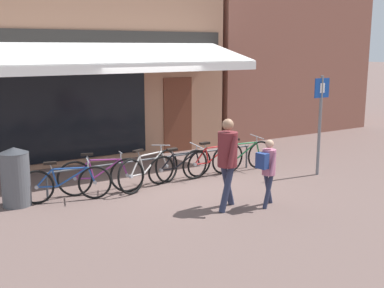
{
  "coord_description": "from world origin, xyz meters",
  "views": [
    {
      "loc": [
        -5.07,
        -8.87,
        2.92
      ],
      "look_at": [
        -0.12,
        -1.0,
        1.05
      ],
      "focal_mm": 45.0,
      "sensor_mm": 36.0,
      "label": 1
    }
  ],
  "objects_px": {
    "bicycle_black": "(181,166)",
    "parking_sign": "(320,115)",
    "pedestrian_child": "(268,165)",
    "bicycle_red": "(214,160)",
    "bicycle_green": "(242,156)",
    "bicycle_silver": "(149,170)",
    "pedestrian_adult": "(227,154)",
    "litter_bin": "(16,177)",
    "bicycle_blue": "(66,183)",
    "bicycle_purple": "(101,176)"
  },
  "relations": [
    {
      "from": "bicycle_purple",
      "to": "bicycle_red",
      "type": "xyz_separation_m",
      "value": [
        2.73,
        -0.05,
        -0.01
      ]
    },
    {
      "from": "pedestrian_adult",
      "to": "bicycle_blue",
      "type": "bearing_deg",
      "value": 130.11
    },
    {
      "from": "bicycle_black",
      "to": "pedestrian_child",
      "type": "xyz_separation_m",
      "value": [
        0.48,
        -2.34,
        0.44
      ]
    },
    {
      "from": "bicycle_blue",
      "to": "pedestrian_child",
      "type": "xyz_separation_m",
      "value": [
        3.09,
        -2.27,
        0.44
      ]
    },
    {
      "from": "bicycle_black",
      "to": "parking_sign",
      "type": "xyz_separation_m",
      "value": [
        2.99,
        -1.23,
        1.06
      ]
    },
    {
      "from": "bicycle_purple",
      "to": "bicycle_silver",
      "type": "xyz_separation_m",
      "value": [
        1.01,
        -0.15,
        0.01
      ]
    },
    {
      "from": "bicycle_purple",
      "to": "parking_sign",
      "type": "relative_size",
      "value": 0.75
    },
    {
      "from": "litter_bin",
      "to": "bicycle_blue",
      "type": "bearing_deg",
      "value": -16.13
    },
    {
      "from": "bicycle_red",
      "to": "pedestrian_adult",
      "type": "relative_size",
      "value": 1.05
    },
    {
      "from": "bicycle_silver",
      "to": "pedestrian_child",
      "type": "bearing_deg",
      "value": -79.84
    },
    {
      "from": "bicycle_red",
      "to": "pedestrian_child",
      "type": "distance_m",
      "value": 2.41
    },
    {
      "from": "bicycle_green",
      "to": "pedestrian_adult",
      "type": "relative_size",
      "value": 1.02
    },
    {
      "from": "litter_bin",
      "to": "parking_sign",
      "type": "xyz_separation_m",
      "value": [
        6.46,
        -1.41,
        0.85
      ]
    },
    {
      "from": "bicycle_black",
      "to": "pedestrian_child",
      "type": "relative_size",
      "value": 1.32
    },
    {
      "from": "bicycle_red",
      "to": "pedestrian_child",
      "type": "relative_size",
      "value": 1.39
    },
    {
      "from": "bicycle_blue",
      "to": "bicycle_black",
      "type": "bearing_deg",
      "value": 16.19
    },
    {
      "from": "bicycle_silver",
      "to": "bicycle_red",
      "type": "distance_m",
      "value": 1.72
    },
    {
      "from": "bicycle_silver",
      "to": "pedestrian_adult",
      "type": "height_order",
      "value": "pedestrian_adult"
    },
    {
      "from": "bicycle_silver",
      "to": "bicycle_black",
      "type": "xyz_separation_m",
      "value": [
        0.83,
        0.1,
        -0.04
      ]
    },
    {
      "from": "pedestrian_child",
      "to": "bicycle_silver",
      "type": "bearing_deg",
      "value": 110.08
    },
    {
      "from": "bicycle_blue",
      "to": "bicycle_green",
      "type": "bearing_deg",
      "value": 15.08
    },
    {
      "from": "pedestrian_adult",
      "to": "pedestrian_child",
      "type": "relative_size",
      "value": 1.32
    },
    {
      "from": "bicycle_red",
      "to": "litter_bin",
      "type": "height_order",
      "value": "litter_bin"
    },
    {
      "from": "bicycle_black",
      "to": "litter_bin",
      "type": "relative_size",
      "value": 1.5
    },
    {
      "from": "bicycle_blue",
      "to": "bicycle_silver",
      "type": "xyz_separation_m",
      "value": [
        1.78,
        -0.04,
        0.03
      ]
    },
    {
      "from": "bicycle_red",
      "to": "pedestrian_child",
      "type": "bearing_deg",
      "value": -104.22
    },
    {
      "from": "bicycle_green",
      "to": "pedestrian_adult",
      "type": "distance_m",
      "value": 2.84
    },
    {
      "from": "bicycle_blue",
      "to": "bicycle_black",
      "type": "height_order",
      "value": "bicycle_black"
    },
    {
      "from": "bicycle_black",
      "to": "bicycle_red",
      "type": "bearing_deg",
      "value": -3.22
    },
    {
      "from": "pedestrian_child",
      "to": "parking_sign",
      "type": "xyz_separation_m",
      "value": [
        2.51,
        1.11,
        0.62
      ]
    },
    {
      "from": "bicycle_blue",
      "to": "parking_sign",
      "type": "bearing_deg",
      "value": 3.06
    },
    {
      "from": "bicycle_blue",
      "to": "bicycle_silver",
      "type": "height_order",
      "value": "bicycle_silver"
    },
    {
      "from": "pedestrian_adult",
      "to": "parking_sign",
      "type": "xyz_separation_m",
      "value": [
        3.22,
        0.81,
        0.4
      ]
    },
    {
      "from": "pedestrian_adult",
      "to": "pedestrian_child",
      "type": "height_order",
      "value": "pedestrian_adult"
    },
    {
      "from": "pedestrian_adult",
      "to": "litter_bin",
      "type": "distance_m",
      "value": 3.96
    },
    {
      "from": "bicycle_red",
      "to": "bicycle_green",
      "type": "height_order",
      "value": "bicycle_green"
    },
    {
      "from": "bicycle_blue",
      "to": "bicycle_red",
      "type": "distance_m",
      "value": 3.5
    },
    {
      "from": "bicycle_blue",
      "to": "pedestrian_child",
      "type": "bearing_deg",
      "value": -21.57
    },
    {
      "from": "bicycle_red",
      "to": "bicycle_green",
      "type": "xyz_separation_m",
      "value": [
        0.8,
        -0.05,
        0.0
      ]
    },
    {
      "from": "bicycle_purple",
      "to": "pedestrian_adult",
      "type": "bearing_deg",
      "value": -35.21
    },
    {
      "from": "bicycle_blue",
      "to": "pedestrian_child",
      "type": "height_order",
      "value": "pedestrian_child"
    },
    {
      "from": "bicycle_silver",
      "to": "bicycle_black",
      "type": "relative_size",
      "value": 1.05
    },
    {
      "from": "bicycle_silver",
      "to": "parking_sign",
      "type": "bearing_deg",
      "value": -36.63
    },
    {
      "from": "bicycle_silver",
      "to": "pedestrian_adult",
      "type": "distance_m",
      "value": 2.13
    },
    {
      "from": "bicycle_blue",
      "to": "bicycle_red",
      "type": "xyz_separation_m",
      "value": [
        3.5,
        0.07,
        0.01
      ]
    },
    {
      "from": "bicycle_silver",
      "to": "bicycle_red",
      "type": "height_order",
      "value": "bicycle_silver"
    },
    {
      "from": "bicycle_blue",
      "to": "bicycle_purple",
      "type": "distance_m",
      "value": 0.77
    },
    {
      "from": "bicycle_silver",
      "to": "bicycle_red",
      "type": "bearing_deg",
      "value": -16.76
    },
    {
      "from": "bicycle_black",
      "to": "bicycle_green",
      "type": "xyz_separation_m",
      "value": [
        1.69,
        -0.04,
        0.02
      ]
    },
    {
      "from": "bicycle_silver",
      "to": "pedestrian_child",
      "type": "distance_m",
      "value": 2.63
    }
  ]
}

